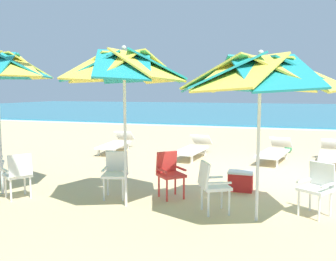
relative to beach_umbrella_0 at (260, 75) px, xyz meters
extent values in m
plane|color=#D3B784|center=(0.32, 3.20, -2.25)|extent=(80.00, 80.00, 0.00)
cube|color=teal|center=(0.32, 32.59, -2.20)|extent=(80.00, 36.00, 0.10)
cube|color=white|center=(0.32, 14.29, -2.25)|extent=(80.00, 0.70, 0.01)
cylinder|color=silver|center=(0.00, 0.00, -1.20)|extent=(0.05, 0.05, 2.10)
cube|color=teal|center=(0.56, 0.23, 0.02)|extent=(1.37, 1.32, 0.58)
cube|color=#EFDB4C|center=(0.23, 0.56, 0.02)|extent=(1.31, 1.41, 0.58)
cube|color=teal|center=(-0.23, 0.56, 0.02)|extent=(1.32, 1.37, 0.58)
cube|color=#EFDB4C|center=(-0.56, 0.23, 0.02)|extent=(1.41, 1.31, 0.58)
cube|color=teal|center=(-0.56, -0.23, 0.02)|extent=(1.37, 1.32, 0.58)
cube|color=#EFDB4C|center=(-0.23, -0.56, 0.02)|extent=(1.31, 1.41, 0.58)
cube|color=teal|center=(0.23, -0.56, 0.02)|extent=(1.32, 1.37, 0.58)
cube|color=#EFDB4C|center=(0.56, -0.23, 0.02)|extent=(1.41, 1.31, 0.58)
sphere|color=silver|center=(0.00, 0.00, 0.34)|extent=(0.08, 0.08, 0.08)
cube|color=white|center=(0.88, 0.49, -1.81)|extent=(0.61, 0.61, 0.05)
cube|color=white|center=(0.99, 0.66, -1.59)|extent=(0.40, 0.31, 0.40)
cube|color=white|center=(1.05, 0.38, -1.70)|extent=(0.25, 0.35, 0.03)
cube|color=white|center=(0.71, 0.60, -1.70)|extent=(0.25, 0.35, 0.03)
cylinder|color=white|center=(0.93, 0.25, -2.05)|extent=(0.04, 0.04, 0.41)
cylinder|color=white|center=(0.63, 0.44, -2.05)|extent=(0.04, 0.04, 0.41)
cylinder|color=white|center=(1.12, 0.54, -2.05)|extent=(0.04, 0.04, 0.41)
cylinder|color=white|center=(0.83, 0.74, -2.05)|extent=(0.04, 0.04, 0.41)
cube|color=white|center=(-0.68, 0.16, -1.81)|extent=(0.60, 0.60, 0.05)
cube|color=white|center=(-0.86, 0.07, -1.59)|extent=(0.29, 0.41, 0.40)
cube|color=white|center=(-0.78, 0.34, -1.70)|extent=(0.36, 0.23, 0.03)
cube|color=white|center=(-0.58, -0.01, -1.70)|extent=(0.36, 0.23, 0.03)
cylinder|color=white|center=(-0.61, 0.40, -2.05)|extent=(0.04, 0.04, 0.41)
cylinder|color=white|center=(-0.44, 0.10, -2.05)|extent=(0.04, 0.04, 0.41)
cylinder|color=white|center=(-0.92, 0.23, -2.05)|extent=(0.04, 0.04, 0.41)
cylinder|color=white|center=(-0.75, -0.08, -2.05)|extent=(0.04, 0.04, 0.41)
cylinder|color=silver|center=(-2.24, 0.02, -1.12)|extent=(0.05, 0.05, 2.26)
cube|color=teal|center=(-1.74, 0.22, 0.18)|extent=(1.24, 1.15, 0.55)
cube|color=#EFDB4C|center=(-2.03, 0.51, 0.18)|extent=(1.16, 1.20, 0.55)
cube|color=teal|center=(-2.44, 0.51, 0.18)|extent=(1.15, 1.24, 0.55)
cube|color=#EFDB4C|center=(-2.73, 0.22, 0.18)|extent=(1.20, 1.16, 0.55)
cube|color=teal|center=(-2.73, -0.18, 0.18)|extent=(1.24, 1.15, 0.55)
cube|color=#EFDB4C|center=(-2.44, -0.47, 0.18)|extent=(1.16, 1.20, 0.55)
cube|color=teal|center=(-2.03, -0.47, 0.18)|extent=(1.15, 1.24, 0.55)
cube|color=#EFDB4C|center=(-1.74, -0.18, 0.18)|extent=(1.20, 1.16, 0.55)
sphere|color=silver|center=(-2.24, 0.02, 0.48)|extent=(0.08, 0.08, 0.08)
cube|color=red|center=(-1.62, 0.73, -1.81)|extent=(0.62, 0.62, 0.05)
cube|color=red|center=(-1.76, 0.87, -1.59)|extent=(0.37, 0.36, 0.40)
cube|color=red|center=(-1.48, 0.87, -1.70)|extent=(0.30, 0.31, 0.03)
cube|color=red|center=(-1.77, 0.59, -1.70)|extent=(0.30, 0.31, 0.03)
cylinder|color=red|center=(-1.37, 0.72, -2.05)|extent=(0.04, 0.04, 0.41)
cylinder|color=red|center=(-1.63, 0.48, -2.05)|extent=(0.04, 0.04, 0.41)
cylinder|color=red|center=(-1.62, 0.98, -2.05)|extent=(0.04, 0.04, 0.41)
cylinder|color=red|center=(-1.87, 0.73, -2.05)|extent=(0.04, 0.04, 0.41)
cube|color=white|center=(-2.63, 0.40, -1.81)|extent=(0.54, 0.54, 0.05)
cube|color=white|center=(-2.68, 0.60, -1.59)|extent=(0.43, 0.20, 0.40)
cube|color=white|center=(-2.44, 0.45, -1.70)|extent=(0.14, 0.39, 0.03)
cube|color=white|center=(-2.82, 0.35, -1.70)|extent=(0.14, 0.39, 0.03)
cylinder|color=white|center=(-2.41, 0.28, -2.05)|extent=(0.04, 0.04, 0.41)
cylinder|color=white|center=(-2.75, 0.19, -2.05)|extent=(0.04, 0.04, 0.41)
cylinder|color=white|center=(-2.51, 0.62, -2.05)|extent=(0.04, 0.04, 0.41)
cylinder|color=white|center=(-2.85, 0.53, -2.05)|extent=(0.04, 0.04, 0.41)
cylinder|color=silver|center=(-4.86, -0.03, -1.08)|extent=(0.05, 0.05, 2.35)
cube|color=teal|center=(-4.39, 0.16, 0.25)|extent=(1.15, 1.09, 0.48)
cube|color=#EFDB4C|center=(-4.66, 0.43, 0.25)|extent=(1.09, 1.15, 0.48)
cube|color=teal|center=(-5.05, 0.43, 0.25)|extent=(1.09, 1.15, 0.48)
cube|color=#EFDB4C|center=(-4.39, -0.22, 0.25)|extent=(1.15, 1.09, 0.48)
cube|color=white|center=(-4.38, -0.16, -1.81)|extent=(0.61, 0.61, 0.05)
cube|color=white|center=(-4.21, -0.27, -1.59)|extent=(0.31, 0.40, 0.40)
cube|color=white|center=(-4.49, -0.32, -1.70)|extent=(0.35, 0.25, 0.03)
cube|color=white|center=(-4.27, 0.01, -1.70)|extent=(0.35, 0.25, 0.03)
cylinder|color=white|center=(-4.62, -0.21, -2.05)|extent=(0.04, 0.04, 0.41)
cylinder|color=white|center=(-4.43, 0.09, -2.05)|extent=(0.04, 0.04, 0.41)
cylinder|color=white|center=(-4.33, -0.40, -2.05)|extent=(0.04, 0.04, 0.41)
cylinder|color=white|center=(-4.13, -0.11, -2.05)|extent=(0.04, 0.04, 0.41)
cylinder|color=white|center=(-5.62, 0.82, -2.05)|extent=(0.04, 0.04, 0.41)
cylinder|color=white|center=(-5.40, 0.54, -2.05)|extent=(0.04, 0.04, 0.41)
cube|color=white|center=(1.64, 4.93, -2.00)|extent=(0.85, 1.77, 0.06)
cube|color=white|center=(1.77, 5.97, -1.81)|extent=(0.66, 0.55, 0.36)
cube|color=white|center=(1.31, 4.33, -2.14)|extent=(0.06, 0.06, 0.22)
cube|color=white|center=(1.47, 5.59, -2.14)|extent=(0.06, 0.06, 0.22)
cube|color=white|center=(0.11, 4.88, -2.00)|extent=(0.95, 1.79, 0.06)
cube|color=white|center=(0.31, 5.92, -1.81)|extent=(0.69, 0.59, 0.36)
cube|color=white|center=(0.24, 4.21, -2.14)|extent=(0.06, 0.06, 0.22)
cube|color=white|center=(-0.26, 4.30, -2.14)|extent=(0.06, 0.06, 0.22)
cube|color=white|center=(0.48, 5.46, -2.14)|extent=(0.06, 0.06, 0.22)
cube|color=white|center=(-0.02, 5.56, -2.14)|extent=(0.06, 0.06, 0.22)
cube|color=white|center=(-2.24, 4.69, -2.00)|extent=(0.79, 1.75, 0.06)
cube|color=white|center=(-2.15, 5.74, -1.81)|extent=(0.65, 0.53, 0.36)
cube|color=white|center=(-2.04, 4.03, -2.14)|extent=(0.06, 0.06, 0.22)
cube|color=white|center=(-2.55, 4.08, -2.14)|extent=(0.06, 0.06, 0.22)
cube|color=white|center=(-1.93, 5.30, -2.14)|extent=(0.06, 0.06, 0.22)
cube|color=white|center=(-2.44, 5.35, -2.14)|extent=(0.06, 0.06, 0.22)
cube|color=white|center=(-4.89, 4.92, -2.00)|extent=(0.80, 1.75, 0.06)
cube|color=white|center=(-4.99, 5.97, -1.81)|extent=(0.65, 0.54, 0.36)
cube|color=white|center=(-4.57, 4.31, -2.14)|extent=(0.06, 0.06, 0.22)
cube|color=white|center=(-5.08, 4.26, -2.14)|extent=(0.06, 0.06, 0.22)
cube|color=white|center=(-4.69, 5.58, -2.14)|extent=(0.06, 0.06, 0.22)
cube|color=white|center=(-5.20, 5.53, -2.14)|extent=(0.06, 0.06, 0.22)
cube|color=red|center=(-0.43, 1.64, -2.07)|extent=(0.48, 0.32, 0.36)
cube|color=white|center=(-0.43, 1.64, -1.87)|extent=(0.50, 0.34, 0.04)
sphere|color=#2D8C4C|center=(0.54, 6.67, -2.13)|extent=(0.24, 0.24, 0.24)
camera|label=1|loc=(0.34, -5.62, -0.23)|focal=38.54mm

